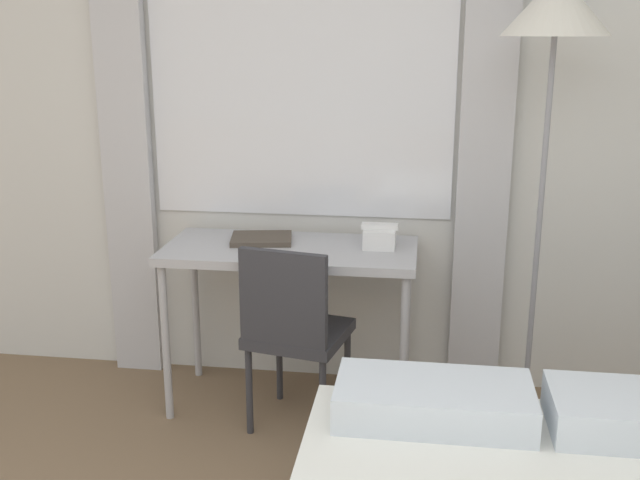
% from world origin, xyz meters
% --- Properties ---
extents(wall_back_with_window, '(4.69, 0.13, 2.70)m').
position_xyz_m(wall_back_with_window, '(-0.03, 2.66, 1.35)').
color(wall_back_with_window, silver).
rests_on(wall_back_with_window, ground_plane).
extents(desk, '(1.14, 0.53, 0.78)m').
position_xyz_m(desk, '(-0.24, 2.32, 0.70)').
color(desk, '#B2B2B7').
rests_on(desk, ground_plane).
extents(desk_chair, '(0.47, 0.47, 0.86)m').
position_xyz_m(desk_chair, '(-0.18, 2.08, 0.49)').
color(desk_chair, '#333338').
rests_on(desk_chair, ground_plane).
extents(standing_lamp, '(0.42, 0.42, 1.94)m').
position_xyz_m(standing_lamp, '(0.84, 2.26, 1.70)').
color(standing_lamp, '#4C4C51').
rests_on(standing_lamp, ground_plane).
extents(telephone, '(0.16, 0.15, 0.11)m').
position_xyz_m(telephone, '(0.16, 2.37, 0.82)').
color(telephone, white).
rests_on(telephone, desk).
extents(book, '(0.31, 0.26, 0.02)m').
position_xyz_m(book, '(-0.38, 2.39, 0.79)').
color(book, '#4C4238').
rests_on(book, desk).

